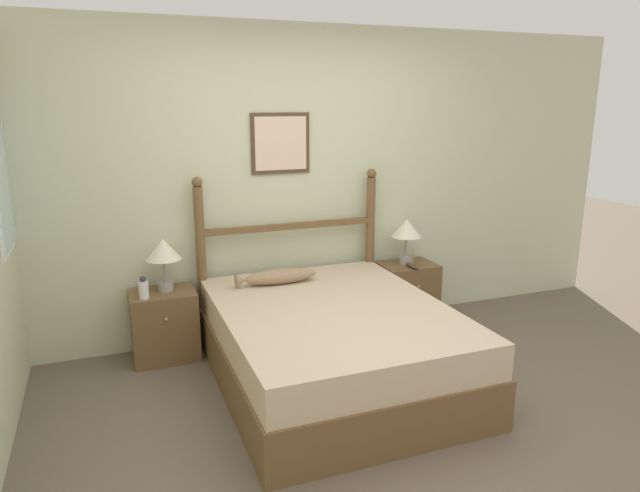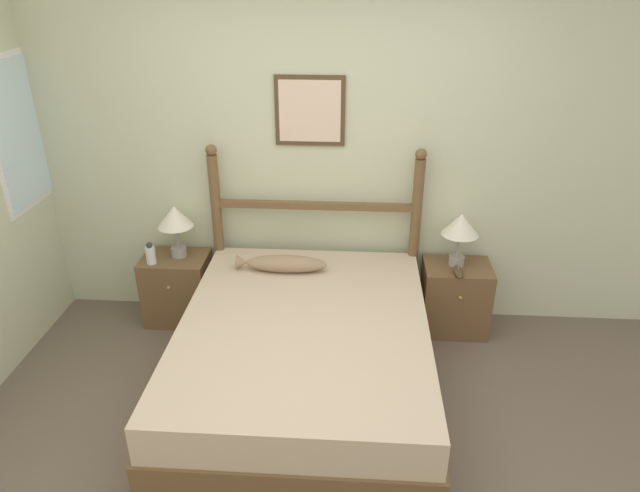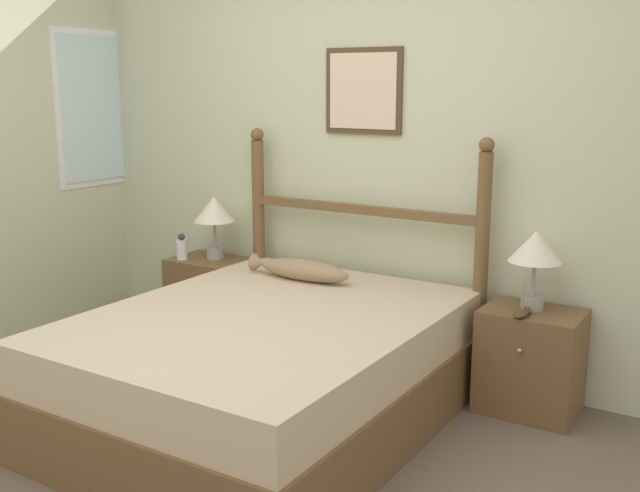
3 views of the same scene
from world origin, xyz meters
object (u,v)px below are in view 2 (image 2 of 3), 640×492
nightstand_right (455,298)px  fish_pillow (283,264)px  table_lamp_right (460,227)px  bottle (151,254)px  model_boat (458,271)px  table_lamp_left (175,219)px  bed (304,359)px  nightstand_left (178,288)px

nightstand_right → fish_pillow: 1.33m
table_lamp_right → bottle: table_lamp_right is taller
nightstand_right → model_boat: size_ratio=2.91×
fish_pillow → table_lamp_right: bearing=10.4°
model_boat → table_lamp_left: bearing=176.0°
nightstand_right → table_lamp_right: table_lamp_right is taller
bed → model_boat: (1.04, 0.71, 0.28)m
nightstand_left → nightstand_right: 2.12m
nightstand_left → bottle: 0.39m
bottle → model_boat: same height
fish_pillow → model_boat: bearing=4.2°
bed → nightstand_right: size_ratio=3.64×
table_lamp_left → table_lamp_right: size_ratio=1.00×
bottle → model_boat: size_ratio=0.93×
bed → bottle: 1.44m
model_boat → fish_pillow: model_boat is taller
nightstand_left → bottle: (-0.14, -0.10, 0.35)m
nightstand_left → table_lamp_left: (0.03, 0.03, 0.57)m
table_lamp_right → bottle: (-2.25, -0.12, -0.23)m
table_lamp_left → bottle: bearing=-142.5°
table_lamp_left → bottle: (-0.17, -0.13, -0.23)m
table_lamp_right → fish_pillow: 1.29m
model_boat → bottle: bearing=179.6°
table_lamp_left → model_boat: table_lamp_left is taller
nightstand_right → model_boat: model_boat is taller
table_lamp_right → bottle: size_ratio=2.36×
nightstand_right → bottle: 2.29m
nightstand_right → table_lamp_left: size_ratio=1.33×
nightstand_right → model_boat: (-0.02, -0.12, 0.29)m
table_lamp_left → model_boat: 2.09m
model_boat → fish_pillow: 1.25m
table_lamp_left → nightstand_right: bearing=-0.8°
nightstand_left → nightstand_right: same height
nightstand_left → fish_pillow: bearing=-13.6°
table_lamp_right → model_boat: 0.32m
fish_pillow → bed: bearing=-71.8°
bottle → fish_pillow: bearing=-6.1°
model_boat → fish_pillow: bearing=-175.8°
table_lamp_right → nightstand_right: bearing=-56.1°
bed → nightstand_left: (-1.06, 0.83, -0.01)m
nightstand_left → fish_pillow: size_ratio=0.84×
table_lamp_left → fish_pillow: size_ratio=0.63×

